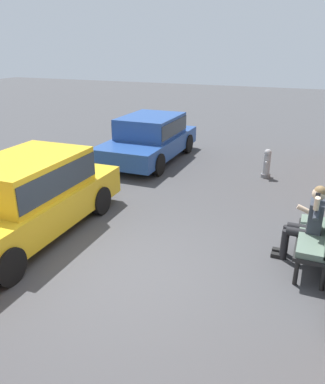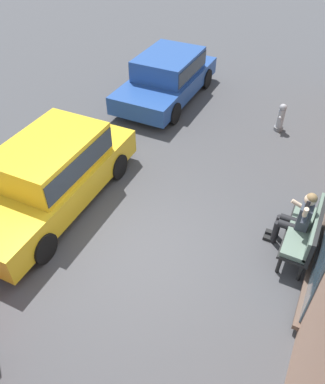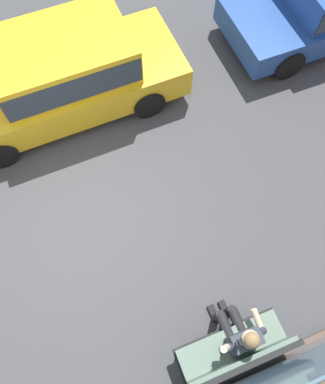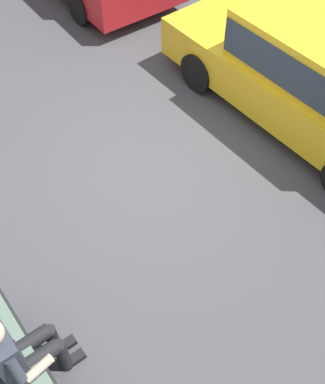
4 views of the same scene
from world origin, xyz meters
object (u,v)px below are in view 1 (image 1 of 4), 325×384
(bench, at_px, (321,234))
(fire_hydrant, at_px, (267,164))
(parked_car_near, at_px, (150,136))
(person_on_phone, at_px, (308,221))
(parked_car_mid, at_px, (26,195))

(bench, bearing_deg, fire_hydrant, -161.26)
(parked_car_near, relative_size, fire_hydrant, 5.15)
(person_on_phone, relative_size, fire_hydrant, 1.70)
(parked_car_near, xyz_separation_m, fire_hydrant, (0.37, 3.73, -0.37))
(fire_hydrant, bearing_deg, parked_car_near, -95.69)
(bench, distance_m, person_on_phone, 0.28)
(parked_car_mid, bearing_deg, fire_hydrant, 144.03)
(bench, xyz_separation_m, parked_car_near, (-4.66, -5.18, 0.15))
(bench, relative_size, person_on_phone, 1.11)
(parked_car_near, height_order, fire_hydrant, parked_car_near)
(fire_hydrant, bearing_deg, person_on_phone, 16.44)
(parked_car_mid, xyz_separation_m, fire_hydrant, (-5.20, 3.77, -0.43))
(person_on_phone, bearing_deg, parked_car_mid, -78.36)
(person_on_phone, bearing_deg, fire_hydrant, -163.56)
(parked_car_near, bearing_deg, bench, 48.03)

